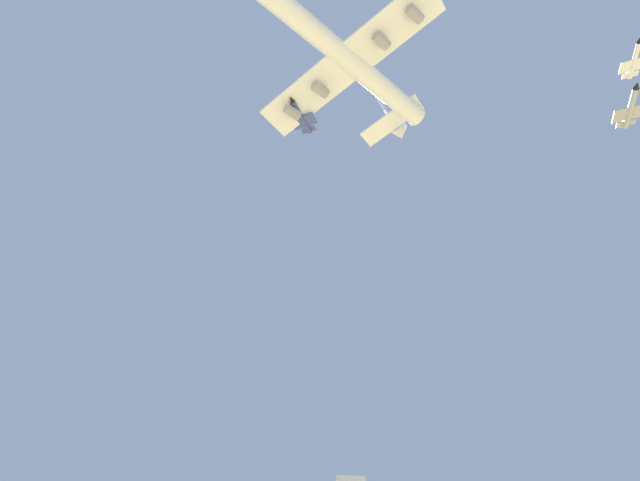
{
  "coord_description": "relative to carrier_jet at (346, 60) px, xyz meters",
  "views": [
    {
      "loc": [
        44.86,
        94.08,
        2.76
      ],
      "look_at": [
        2.14,
        18.75,
        64.58
      ],
      "focal_mm": 24.5,
      "sensor_mm": 36.0,
      "label": 1
    }
  ],
  "objects": [
    {
      "name": "chase_jet_left_wing",
      "position": [
        -65.0,
        37.01,
        -22.73
      ],
      "size": [
        13.41,
        12.19,
        4.0
      ],
      "rotation": [
        0.0,
        0.0,
        0.71
      ],
      "color": "#999EA3"
    },
    {
      "name": "carrier_jet",
      "position": [
        0.0,
        0.0,
        0.0
      ],
      "size": [
        73.07,
        58.19,
        22.84
      ],
      "rotation": [
        0.24,
        0.0,
        0.43
      ],
      "color": "white"
    },
    {
      "name": "chase_jet_right_wing",
      "position": [
        -83.97,
        40.48,
        9.48
      ],
      "size": [
        13.31,
        12.31,
        4.0
      ],
      "rotation": [
        0.0,
        0.0,
        0.73
      ],
      "color": "silver"
    },
    {
      "name": "chase_jet_trailing",
      "position": [
        4.05,
        -20.68,
        -6.32
      ],
      "size": [
        13.8,
        11.66,
        4.0
      ],
      "rotation": [
        0.0,
        0.0,
        0.66
      ],
      "color": "#38478C"
    }
  ]
}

